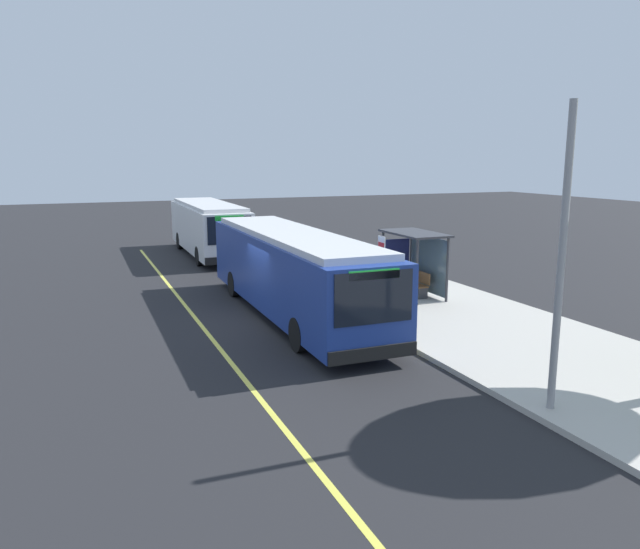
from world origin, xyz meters
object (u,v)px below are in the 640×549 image
at_px(transit_bus_main, 293,270).
at_px(route_sign_post, 382,266).
at_px(waiting_bench, 415,283).
at_px(pedestrian_commuter, 388,289).
at_px(transit_bus_second, 209,227).

height_order(transit_bus_main, route_sign_post, same).
bearing_deg(waiting_bench, transit_bus_main, -82.87).
relative_size(waiting_bench, pedestrian_commuter, 0.95).
xyz_separation_m(transit_bus_main, pedestrian_commuter, (1.87, 2.72, -0.50)).
bearing_deg(transit_bus_second, transit_bus_main, -0.67).
distance_m(transit_bus_second, pedestrian_commuter, 16.32).
height_order(transit_bus_second, route_sign_post, same).
relative_size(transit_bus_second, pedestrian_commuter, 6.07).
bearing_deg(transit_bus_second, waiting_bench, 20.66).
bearing_deg(transit_bus_main, route_sign_post, 48.04).
height_order(transit_bus_second, waiting_bench, transit_bus_second).
bearing_deg(transit_bus_second, route_sign_post, 7.53).
xyz_separation_m(transit_bus_main, waiting_bench, (-0.66, 5.29, -0.99)).
distance_m(transit_bus_main, waiting_bench, 5.42).
distance_m(transit_bus_second, route_sign_post, 16.48).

